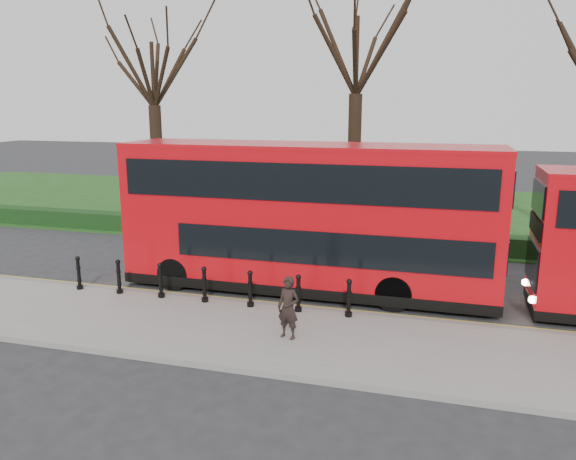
% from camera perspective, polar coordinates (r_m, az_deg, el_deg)
% --- Properties ---
extents(ground, '(120.00, 120.00, 0.00)m').
position_cam_1_polar(ground, '(17.63, -5.39, -6.39)').
color(ground, '#28282B').
rests_on(ground, ground).
extents(pavement, '(60.00, 4.00, 0.15)m').
position_cam_1_polar(pavement, '(15.03, -9.59, -9.67)').
color(pavement, gray).
rests_on(pavement, ground).
extents(kerb, '(60.00, 0.25, 0.16)m').
position_cam_1_polar(kerb, '(16.73, -6.64, -7.21)').
color(kerb, slate).
rests_on(kerb, ground).
extents(grass_verge, '(60.00, 18.00, 0.06)m').
position_cam_1_polar(grass_verge, '(31.63, 4.46, 2.26)').
color(grass_verge, '#184517').
rests_on(grass_verge, ground).
extents(hedge, '(60.00, 0.90, 0.80)m').
position_cam_1_polar(hedge, '(23.73, 0.51, -0.31)').
color(hedge, black).
rests_on(hedge, ground).
extents(yellow_line_outer, '(60.00, 0.10, 0.01)m').
position_cam_1_polar(yellow_line_outer, '(17.01, -6.25, -7.11)').
color(yellow_line_outer, yellow).
rests_on(yellow_line_outer, ground).
extents(yellow_line_inner, '(60.00, 0.10, 0.01)m').
position_cam_1_polar(yellow_line_inner, '(17.19, -6.00, -6.89)').
color(yellow_line_inner, yellow).
rests_on(yellow_line_inner, ground).
extents(tree_left, '(6.60, 6.60, 10.31)m').
position_cam_1_polar(tree_left, '(29.19, -13.60, 15.80)').
color(tree_left, black).
rests_on(tree_left, ground).
extents(tree_mid, '(7.20, 7.20, 11.24)m').
position_cam_1_polar(tree_mid, '(25.94, 7.01, 17.99)').
color(tree_mid, black).
rests_on(tree_mid, ground).
extents(bollard_row, '(8.55, 0.15, 1.00)m').
position_cam_1_polar(bollard_row, '(16.40, -8.49, -5.56)').
color(bollard_row, black).
rests_on(bollard_row, pavement).
extents(bus_lead, '(11.48, 2.63, 4.57)m').
position_cam_1_polar(bus_lead, '(17.29, 1.99, 1.19)').
color(bus_lead, red).
rests_on(bus_lead, ground).
extents(pedestrian, '(0.64, 0.50, 1.55)m').
position_cam_1_polar(pedestrian, '(13.71, 0.03, -7.90)').
color(pedestrian, black).
rests_on(pedestrian, pavement).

